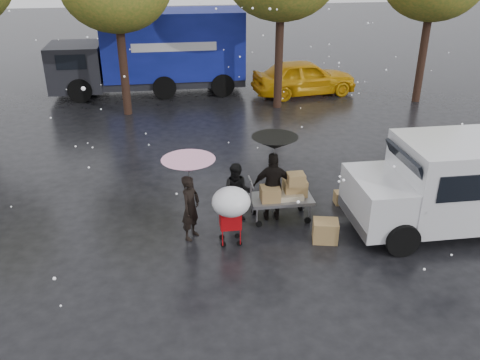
{
  "coord_description": "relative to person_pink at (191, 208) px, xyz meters",
  "views": [
    {
      "loc": [
        -1.9,
        -9.6,
        6.28
      ],
      "look_at": [
        -0.35,
        1.0,
        1.15
      ],
      "focal_mm": 38.0,
      "sensor_mm": 36.0,
      "label": 1
    }
  ],
  "objects": [
    {
      "name": "person_middle",
      "position": [
        1.16,
        0.65,
        -0.04
      ],
      "size": [
        0.81,
        0.69,
        1.48
      ],
      "primitive_type": "imported",
      "rotation": [
        0.0,
        0.0,
        -0.19
      ],
      "color": "black",
      "rests_on": "ground"
    },
    {
      "name": "umbrella_black",
      "position": [
        2.02,
        0.59,
        1.22
      ],
      "size": [
        1.08,
        1.08,
        2.15
      ],
      "color": "#4C4C4C",
      "rests_on": "ground"
    },
    {
      "name": "yellow_taxi",
      "position": [
        5.59,
        11.18,
        -0.01
      ],
      "size": [
        4.71,
        2.39,
        1.54
      ],
      "primitive_type": "imported",
      "rotation": [
        0.0,
        0.0,
        1.7
      ],
      "color": "orange",
      "rests_on": "ground"
    },
    {
      "name": "person_black",
      "position": [
        2.02,
        0.59,
        0.09
      ],
      "size": [
        1.06,
        0.52,
        1.74
      ],
      "primitive_type": "imported",
      "rotation": [
        0.0,
        0.0,
        3.04
      ],
      "color": "black",
      "rests_on": "ground"
    },
    {
      "name": "box_ground_far",
      "position": [
        3.99,
        1.11,
        -0.61
      ],
      "size": [
        0.43,
        0.34,
        0.32
      ],
      "primitive_type": "cube",
      "rotation": [
        0.0,
        0.0,
        -0.04
      ],
      "color": "#966A41",
      "rests_on": "ground"
    },
    {
      "name": "shopping_cart",
      "position": [
        0.86,
        -0.51,
        0.29
      ],
      "size": [
        0.84,
        0.84,
        1.46
      ],
      "color": "red",
      "rests_on": "ground"
    },
    {
      "name": "ground",
      "position": [
        1.55,
        -0.49,
        -0.78
      ],
      "size": [
        90.0,
        90.0,
        0.0
      ],
      "primitive_type": "plane",
      "color": "black",
      "rests_on": "ground"
    },
    {
      "name": "box_ground_near",
      "position": [
        3.0,
        -0.58,
        -0.52
      ],
      "size": [
        0.65,
        0.57,
        0.51
      ],
      "primitive_type": "cube",
      "rotation": [
        0.0,
        0.0,
        -0.23
      ],
      "color": "#966A41",
      "rests_on": "ground"
    },
    {
      "name": "person_pink",
      "position": [
        0.0,
        0.0,
        0.0
      ],
      "size": [
        0.62,
        0.68,
        1.55
      ],
      "primitive_type": "imported",
      "rotation": [
        0.0,
        0.0,
        0.99
      ],
      "color": "black",
      "rests_on": "ground"
    },
    {
      "name": "white_van",
      "position": [
        6.29,
        -0.4,
        0.38
      ],
      "size": [
        4.91,
        2.18,
        2.2
      ],
      "color": "silver",
      "rests_on": "ground"
    },
    {
      "name": "vendor_cart",
      "position": [
        2.3,
        0.54,
        -0.05
      ],
      "size": [
        1.52,
        0.8,
        1.27
      ],
      "color": "slate",
      "rests_on": "ground"
    },
    {
      "name": "blue_truck",
      "position": [
        -0.81,
        12.52,
        0.98
      ],
      "size": [
        8.3,
        2.6,
        3.5
      ],
      "color": "navy",
      "rests_on": "ground"
    },
    {
      "name": "umbrella_pink",
      "position": [
        0.0,
        0.0,
        1.04
      ],
      "size": [
        1.18,
        1.18,
        1.97
      ],
      "color": "#4C4C4C",
      "rests_on": "ground"
    }
  ]
}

